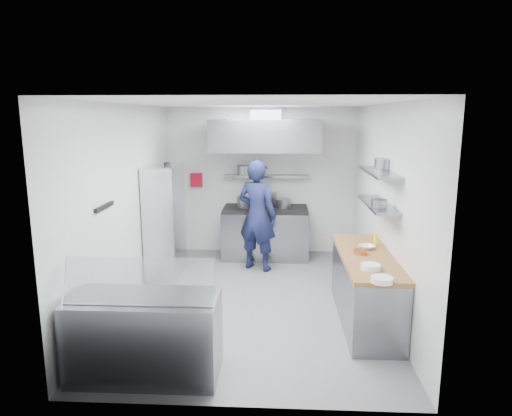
# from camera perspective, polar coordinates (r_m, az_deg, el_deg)

# --- Properties ---
(floor) EXTENTS (5.00, 5.00, 0.00)m
(floor) POSITION_cam_1_polar(r_m,az_deg,el_deg) (6.79, -0.26, -11.42)
(floor) COLOR slate
(floor) RESTS_ON ground
(ceiling) EXTENTS (5.00, 5.00, 0.00)m
(ceiling) POSITION_cam_1_polar(r_m,az_deg,el_deg) (6.26, -0.29, 12.94)
(ceiling) COLOR silver
(ceiling) RESTS_ON wall_back
(wall_back) EXTENTS (3.60, 2.80, 0.02)m
(wall_back) POSITION_cam_1_polar(r_m,az_deg,el_deg) (8.84, 0.63, 3.39)
(wall_back) COLOR white
(wall_back) RESTS_ON floor
(wall_front) EXTENTS (3.60, 2.80, 0.02)m
(wall_front) POSITION_cam_1_polar(r_m,az_deg,el_deg) (3.96, -2.31, -6.76)
(wall_front) COLOR white
(wall_front) RESTS_ON floor
(wall_left) EXTENTS (2.80, 5.00, 0.02)m
(wall_left) POSITION_cam_1_polar(r_m,az_deg,el_deg) (6.72, -15.79, 0.40)
(wall_left) COLOR white
(wall_left) RESTS_ON floor
(wall_right) EXTENTS (2.80, 5.00, 0.02)m
(wall_right) POSITION_cam_1_polar(r_m,az_deg,el_deg) (6.53, 15.71, 0.09)
(wall_right) COLOR white
(wall_right) RESTS_ON floor
(gas_range) EXTENTS (1.60, 0.80, 0.90)m
(gas_range) POSITION_cam_1_polar(r_m,az_deg,el_deg) (8.63, 1.18, -3.25)
(gas_range) COLOR gray
(gas_range) RESTS_ON floor
(cooktop) EXTENTS (1.57, 0.78, 0.06)m
(cooktop) POSITION_cam_1_polar(r_m,az_deg,el_deg) (8.52, 1.19, -0.12)
(cooktop) COLOR black
(cooktop) RESTS_ON gas_range
(stock_pot_left) EXTENTS (0.26, 0.26, 0.20)m
(stock_pot_left) POSITION_cam_1_polar(r_m,az_deg,el_deg) (8.51, -1.53, 0.76)
(stock_pot_left) COLOR slate
(stock_pot_left) RESTS_ON cooktop
(stock_pot_mid) EXTENTS (0.37, 0.37, 0.24)m
(stock_pot_mid) POSITION_cam_1_polar(r_m,az_deg,el_deg) (8.71, 1.35, 1.14)
(stock_pot_mid) COLOR slate
(stock_pot_mid) RESTS_ON cooktop
(stock_pot_right) EXTENTS (0.29, 0.29, 0.16)m
(stock_pot_right) POSITION_cam_1_polar(r_m,az_deg,el_deg) (8.52, 3.43, 0.61)
(stock_pot_right) COLOR slate
(stock_pot_right) RESTS_ON cooktop
(over_range_shelf) EXTENTS (1.60, 0.30, 0.04)m
(over_range_shelf) POSITION_cam_1_polar(r_m,az_deg,el_deg) (8.66, 1.25, 4.02)
(over_range_shelf) COLOR gray
(over_range_shelf) RESTS_ON wall_back
(shelf_pot_a) EXTENTS (0.26, 0.26, 0.18)m
(shelf_pot_a) POSITION_cam_1_polar(r_m,az_deg,el_deg) (8.62, -1.54, 4.72)
(shelf_pot_a) COLOR slate
(shelf_pot_a) RESTS_ON over_range_shelf
(extractor_hood) EXTENTS (1.90, 1.15, 0.55)m
(extractor_hood) POSITION_cam_1_polar(r_m,az_deg,el_deg) (8.18, 1.19, 9.08)
(extractor_hood) COLOR gray
(extractor_hood) RESTS_ON wall_back
(hood_duct) EXTENTS (0.55, 0.55, 0.24)m
(hood_duct) POSITION_cam_1_polar(r_m,az_deg,el_deg) (8.40, 1.25, 11.73)
(hood_duct) COLOR slate
(hood_duct) RESTS_ON extractor_hood
(red_firebox) EXTENTS (0.22, 0.10, 0.26)m
(red_firebox) POSITION_cam_1_polar(r_m,az_deg,el_deg) (8.91, -7.45, 3.49)
(red_firebox) COLOR #A80D22
(red_firebox) RESTS_ON wall_back
(chef) EXTENTS (0.83, 0.70, 1.92)m
(chef) POSITION_cam_1_polar(r_m,az_deg,el_deg) (7.83, 0.16, -0.93)
(chef) COLOR #14183C
(chef) RESTS_ON floor
(wire_rack) EXTENTS (0.50, 0.90, 1.85)m
(wire_rack) POSITION_cam_1_polar(r_m,az_deg,el_deg) (7.68, -11.33, -1.67)
(wire_rack) COLOR silver
(wire_rack) RESTS_ON floor
(rack_bin_a) EXTENTS (0.14, 0.18, 0.16)m
(rack_bin_a) POSITION_cam_1_polar(r_m,az_deg,el_deg) (7.72, -11.26, -2.54)
(rack_bin_a) COLOR white
(rack_bin_a) RESTS_ON wire_rack
(rack_bin_b) EXTENTS (0.14, 0.18, 0.16)m
(rack_bin_b) POSITION_cam_1_polar(r_m,az_deg,el_deg) (7.95, -10.80, 1.55)
(rack_bin_b) COLOR yellow
(rack_bin_b) RESTS_ON wire_rack
(rack_jar) EXTENTS (0.11, 0.11, 0.18)m
(rack_jar) POSITION_cam_1_polar(r_m,az_deg,el_deg) (7.63, -11.00, 4.94)
(rack_jar) COLOR black
(rack_jar) RESTS_ON wire_rack
(knife_strip) EXTENTS (0.04, 0.55, 0.05)m
(knife_strip) POSITION_cam_1_polar(r_m,az_deg,el_deg) (5.85, -18.42, 0.15)
(knife_strip) COLOR black
(knife_strip) RESTS_ON wall_left
(prep_counter_base) EXTENTS (0.62, 2.00, 0.84)m
(prep_counter_base) POSITION_cam_1_polar(r_m,az_deg,el_deg) (6.17, 13.49, -9.95)
(prep_counter_base) COLOR gray
(prep_counter_base) RESTS_ON floor
(prep_counter_top) EXTENTS (0.65, 2.04, 0.06)m
(prep_counter_top) POSITION_cam_1_polar(r_m,az_deg,el_deg) (6.02, 13.69, -5.96)
(prep_counter_top) COLOR #98673C
(prep_counter_top) RESTS_ON prep_counter_base
(plate_stack_a) EXTENTS (0.23, 0.23, 0.06)m
(plate_stack_a) POSITION_cam_1_polar(r_m,az_deg,el_deg) (5.07, 15.45, -8.64)
(plate_stack_a) COLOR white
(plate_stack_a) RESTS_ON prep_counter_top
(plate_stack_b) EXTENTS (0.23, 0.23, 0.06)m
(plate_stack_b) POSITION_cam_1_polar(r_m,az_deg,el_deg) (5.46, 14.15, -7.13)
(plate_stack_b) COLOR white
(plate_stack_b) RESTS_ON prep_counter_top
(copper_pan) EXTENTS (0.15, 0.15, 0.06)m
(copper_pan) POSITION_cam_1_polar(r_m,az_deg,el_deg) (6.00, 12.85, -5.36)
(copper_pan) COLOR #C46D37
(copper_pan) RESTS_ON prep_counter_top
(squeeze_bottle) EXTENTS (0.06, 0.06, 0.18)m
(squeeze_bottle) POSITION_cam_1_polar(r_m,az_deg,el_deg) (6.40, 14.75, -3.85)
(squeeze_bottle) COLOR yellow
(squeeze_bottle) RESTS_ON prep_counter_top
(mixing_bowl) EXTENTS (0.26, 0.26, 0.05)m
(mixing_bowl) POSITION_cam_1_polar(r_m,az_deg,el_deg) (6.26, 13.68, -4.75)
(mixing_bowl) COLOR white
(mixing_bowl) RESTS_ON prep_counter_top
(wall_shelf_lower) EXTENTS (0.30, 1.30, 0.04)m
(wall_shelf_lower) POSITION_cam_1_polar(r_m,az_deg,el_deg) (6.19, 14.91, 0.47)
(wall_shelf_lower) COLOR gray
(wall_shelf_lower) RESTS_ON wall_right
(wall_shelf_upper) EXTENTS (0.30, 1.30, 0.04)m
(wall_shelf_upper) POSITION_cam_1_polar(r_m,az_deg,el_deg) (6.12, 15.11, 4.33)
(wall_shelf_upper) COLOR gray
(wall_shelf_upper) RESTS_ON wall_right
(shelf_pot_c) EXTENTS (0.20, 0.20, 0.10)m
(shelf_pot_c) POSITION_cam_1_polar(r_m,az_deg,el_deg) (5.86, 15.14, 0.56)
(shelf_pot_c) COLOR slate
(shelf_pot_c) RESTS_ON wall_shelf_lower
(shelf_pot_d) EXTENTS (0.24, 0.24, 0.14)m
(shelf_pot_d) POSITION_cam_1_polar(r_m,az_deg,el_deg) (6.35, 15.64, 5.35)
(shelf_pot_d) COLOR slate
(shelf_pot_d) RESTS_ON wall_shelf_upper
(display_case) EXTENTS (1.50, 0.70, 0.85)m
(display_case) POSITION_cam_1_polar(r_m,az_deg,el_deg) (4.97, -13.65, -15.31)
(display_case) COLOR gray
(display_case) RESTS_ON floor
(display_glass) EXTENTS (1.47, 0.19, 0.42)m
(display_glass) POSITION_cam_1_polar(r_m,az_deg,el_deg) (4.61, -14.46, -8.78)
(display_glass) COLOR silver
(display_glass) RESTS_ON display_case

